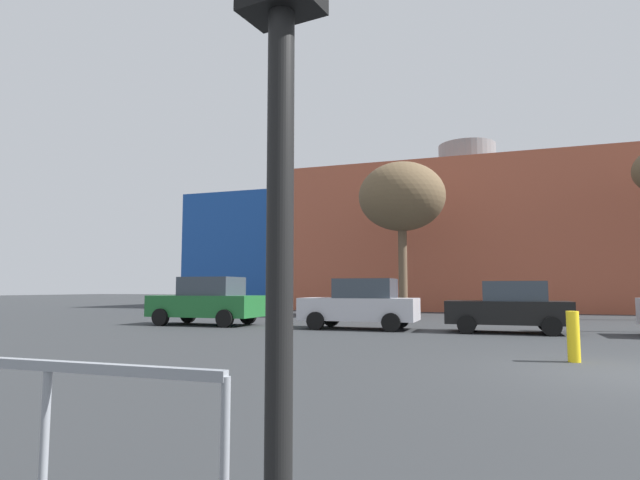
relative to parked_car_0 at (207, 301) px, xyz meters
The scene contains 8 objects.
ground_plane 15.48m from the parked_car_0, 31.19° to the right, with size 200.00×200.00×0.00m, color #2D3033.
building_backdrop 22.04m from the parked_car_0, 64.61° to the left, with size 41.14×10.36×11.73m.
parked_car_0 is the anchor object (origin of this frame).
parked_car_1 6.34m from the parked_car_0, ahead, with size 4.17×2.05×1.81m.
parked_car_2 11.38m from the parked_car_0, ahead, with size 3.91×1.92×1.70m.
traffic_light_near_left 19.19m from the parked_car_0, 58.15° to the right, with size 0.39×0.39×3.60m.
bare_tree_1 12.29m from the parked_car_0, 54.88° to the left, with size 4.62×4.62×8.22m.
bollard_yellow_0 14.16m from the parked_car_0, 28.69° to the right, with size 0.24×0.24×1.00m, color yellow.
Camera 1 is at (-2.24, -10.27, 1.46)m, focal length 29.00 mm.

